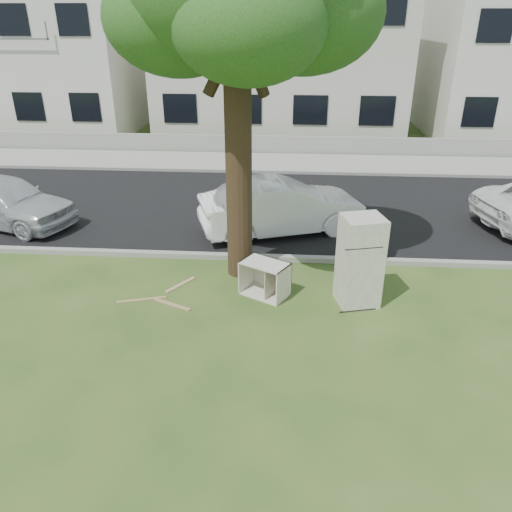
# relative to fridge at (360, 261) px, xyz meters

# --- Properties ---
(ground) EXTENTS (120.00, 120.00, 0.00)m
(ground) POSITION_rel_fridge_xyz_m (-2.03, -0.68, -0.90)
(ground) COLOR #2F4E1B
(road) EXTENTS (120.00, 7.00, 0.01)m
(road) POSITION_rel_fridge_xyz_m (-2.03, 5.32, -0.90)
(road) COLOR black
(road) RESTS_ON ground
(kerb_near) EXTENTS (120.00, 0.18, 0.12)m
(kerb_near) POSITION_rel_fridge_xyz_m (-2.03, 1.77, -0.90)
(kerb_near) COLOR gray
(kerb_near) RESTS_ON ground
(kerb_far) EXTENTS (120.00, 0.18, 0.12)m
(kerb_far) POSITION_rel_fridge_xyz_m (-2.03, 8.87, -0.90)
(kerb_far) COLOR gray
(kerb_far) RESTS_ON ground
(sidewalk) EXTENTS (120.00, 2.80, 0.01)m
(sidewalk) POSITION_rel_fridge_xyz_m (-2.03, 10.32, -0.90)
(sidewalk) COLOR gray
(sidewalk) RESTS_ON ground
(low_wall) EXTENTS (120.00, 0.15, 0.70)m
(low_wall) POSITION_rel_fridge_xyz_m (-2.03, 11.92, -0.55)
(low_wall) COLOR gray
(low_wall) RESTS_ON ground
(townhouse_left) EXTENTS (10.20, 8.16, 7.04)m
(townhouse_left) POSITION_rel_fridge_xyz_m (-14.03, 16.82, 2.62)
(townhouse_left) COLOR silver
(townhouse_left) RESTS_ON ground
(townhouse_center) EXTENTS (11.22, 8.16, 7.44)m
(townhouse_center) POSITION_rel_fridge_xyz_m (-2.03, 16.82, 2.82)
(townhouse_center) COLOR beige
(townhouse_center) RESTS_ON ground
(fridge) EXTENTS (0.89, 0.86, 1.81)m
(fridge) POSITION_rel_fridge_xyz_m (0.00, 0.00, 0.00)
(fridge) COLOR white
(fridge) RESTS_ON ground
(cabinet) EXTENTS (1.09, 0.95, 0.72)m
(cabinet) POSITION_rel_fridge_xyz_m (-1.83, 0.17, -0.54)
(cabinet) COLOR white
(cabinet) RESTS_ON ground
(plank_a) EXTENTS (0.97, 0.35, 0.02)m
(plank_a) POSITION_rel_fridge_xyz_m (-4.27, -0.24, -0.89)
(plank_a) COLOR #A2834E
(plank_a) RESTS_ON ground
(plank_b) EXTENTS (0.82, 0.43, 0.02)m
(plank_b) POSITION_rel_fridge_xyz_m (-3.63, -0.38, -0.89)
(plank_b) COLOR tan
(plank_b) RESTS_ON ground
(plank_c) EXTENTS (0.53, 0.72, 0.02)m
(plank_c) POSITION_rel_fridge_xyz_m (-3.63, 0.43, -0.89)
(plank_c) COLOR tan
(plank_c) RESTS_ON ground
(car_center) EXTENTS (4.49, 2.80, 1.40)m
(car_center) POSITION_rel_fridge_xyz_m (-1.56, 3.48, -0.21)
(car_center) COLOR white
(car_center) RESTS_ON ground
(car_left) EXTENTS (4.30, 2.78, 1.36)m
(car_left) POSITION_rel_fridge_xyz_m (-9.02, 3.48, -0.22)
(car_left) COLOR silver
(car_left) RESTS_ON ground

